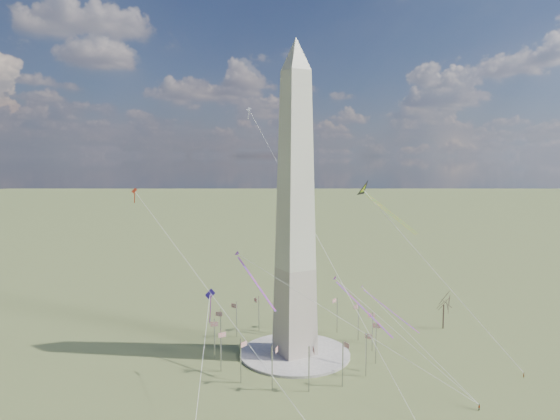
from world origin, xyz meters
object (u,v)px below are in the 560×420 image
kite_delta_black (366,192)px  person_east (524,375)px  washington_monument (295,209)px  tree_near (444,303)px

kite_delta_black → person_east: bearing=79.5°
washington_monument → tree_near: washington_monument is taller
tree_near → person_east: bearing=-106.0°
washington_monument → person_east: (49.66, -47.46, -47.14)m
washington_monument → kite_delta_black: (31.66, 4.09, 3.99)m
washington_monument → tree_near: 72.67m
kite_delta_black → tree_near: bearing=131.8°
washington_monument → tree_near: bearing=-5.5°
washington_monument → kite_delta_black: size_ratio=4.70×
kite_delta_black → washington_monument: bearing=-22.4°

